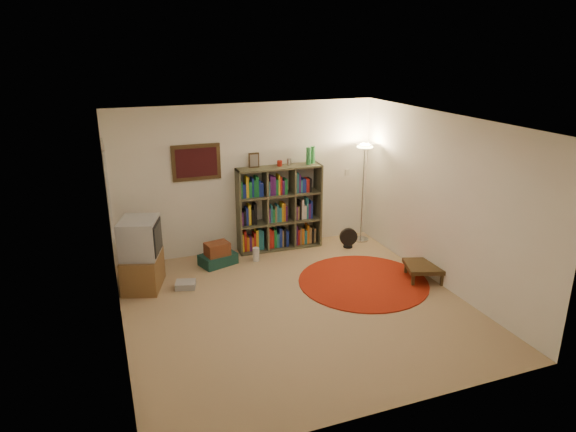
# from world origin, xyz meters

# --- Properties ---
(room) EXTENTS (4.54, 4.54, 2.54)m
(room) POSITION_xyz_m (-0.05, 0.05, 1.26)
(room) COLOR #A1825E
(room) RESTS_ON ground
(bookshelf) EXTENTS (1.47, 0.47, 1.74)m
(bookshelf) POSITION_xyz_m (0.48, 2.12, 0.70)
(bookshelf) COLOR #494730
(bookshelf) RESTS_ON ground
(floor_lamp) EXTENTS (0.41, 0.41, 1.78)m
(floor_lamp) POSITION_xyz_m (2.00, 1.90, 1.48)
(floor_lamp) COLOR #B8B9BD
(floor_lamp) RESTS_ON ground
(floor_fan) EXTENTS (0.32, 0.20, 0.35)m
(floor_fan) POSITION_xyz_m (1.62, 1.66, 0.18)
(floor_fan) COLOR black
(floor_fan) RESTS_ON ground
(tv_stand) EXTENTS (0.69, 0.84, 1.05)m
(tv_stand) POSITION_xyz_m (-1.88, 1.34, 0.51)
(tv_stand) COLOR brown
(tv_stand) RESTS_ON ground
(dvd_box) EXTENTS (0.34, 0.31, 0.09)m
(dvd_box) POSITION_xyz_m (-1.32, 1.10, 0.05)
(dvd_box) COLOR #A1A0A5
(dvd_box) RESTS_ON ground
(suitcase) EXTENTS (0.64, 0.52, 0.18)m
(suitcase) POSITION_xyz_m (-0.68, 1.76, 0.09)
(suitcase) COLOR #13352E
(suitcase) RESTS_ON ground
(wicker_basket) EXTENTS (0.41, 0.33, 0.21)m
(wicker_basket) POSITION_xyz_m (-0.69, 1.72, 0.28)
(wicker_basket) COLOR #5A2916
(wicker_basket) RESTS_ON suitcase
(paper_towel) EXTENTS (0.12, 0.12, 0.23)m
(paper_towel) POSITION_xyz_m (-0.06, 1.67, 0.11)
(paper_towel) COLOR silver
(paper_towel) RESTS_ON ground
(red_rug) EXTENTS (1.94, 1.94, 0.02)m
(red_rug) POSITION_xyz_m (1.21, 0.35, 0.01)
(red_rug) COLOR maroon
(red_rug) RESTS_ON ground
(side_table) EXTENTS (0.68, 0.68, 0.25)m
(side_table) POSITION_xyz_m (2.11, 0.11, 0.21)
(side_table) COLOR #372513
(side_table) RESTS_ON ground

